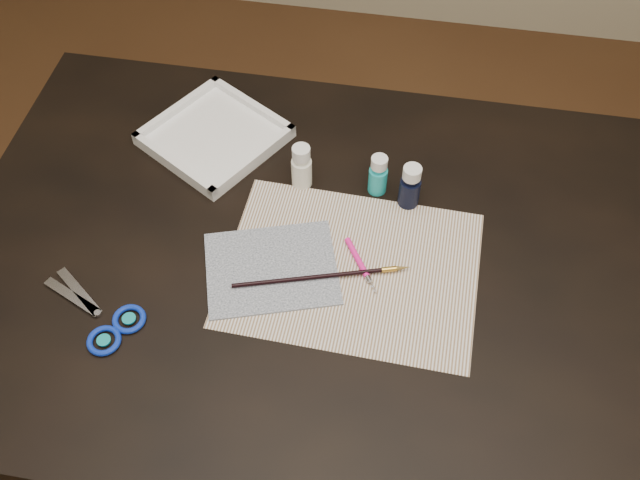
% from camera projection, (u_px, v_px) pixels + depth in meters
% --- Properties ---
extents(ground, '(3.50, 3.50, 0.02)m').
position_uv_depth(ground, '(320.00, 427.00, 1.85)').
color(ground, '#422614').
rests_on(ground, ground).
extents(table, '(1.30, 0.90, 0.75)m').
position_uv_depth(table, '(320.00, 358.00, 1.54)').
color(table, black).
rests_on(table, ground).
extents(paper, '(0.44, 0.34, 0.00)m').
position_uv_depth(paper, '(351.00, 269.00, 1.22)').
color(paper, white).
rests_on(paper, table).
extents(canvas, '(0.27, 0.24, 0.00)m').
position_uv_depth(canvas, '(271.00, 268.00, 1.22)').
color(canvas, black).
rests_on(canvas, paper).
extents(paint_bottle_white, '(0.04, 0.04, 0.09)m').
position_uv_depth(paint_bottle_white, '(302.00, 166.00, 1.30)').
color(paint_bottle_white, white).
rests_on(paint_bottle_white, table).
extents(paint_bottle_cyan, '(0.04, 0.04, 0.08)m').
position_uv_depth(paint_bottle_cyan, '(378.00, 174.00, 1.30)').
color(paint_bottle_cyan, '#1DA5AD').
rests_on(paint_bottle_cyan, table).
extents(paint_bottle_navy, '(0.05, 0.05, 0.09)m').
position_uv_depth(paint_bottle_navy, '(410.00, 186.00, 1.27)').
color(paint_bottle_navy, black).
rests_on(paint_bottle_navy, table).
extents(paintbrush, '(0.30, 0.10, 0.01)m').
position_uv_depth(paintbrush, '(322.00, 276.00, 1.20)').
color(paintbrush, black).
rests_on(paintbrush, canvas).
extents(craft_knife, '(0.08, 0.11, 0.01)m').
position_uv_depth(craft_knife, '(362.00, 267.00, 1.22)').
color(craft_knife, '#FF1C96').
rests_on(craft_knife, paper).
extents(scissors, '(0.24, 0.19, 0.01)m').
position_uv_depth(scissors, '(86.00, 310.00, 1.17)').
color(scissors, silver).
rests_on(scissors, table).
extents(palette_tray, '(0.31, 0.31, 0.03)m').
position_uv_depth(palette_tray, '(214.00, 135.00, 1.40)').
color(palette_tray, white).
rests_on(palette_tray, table).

